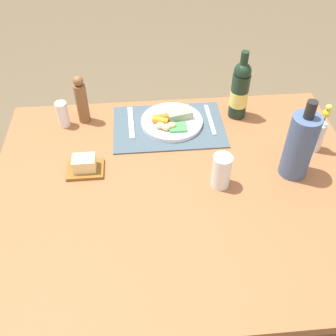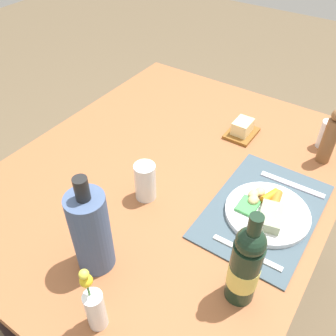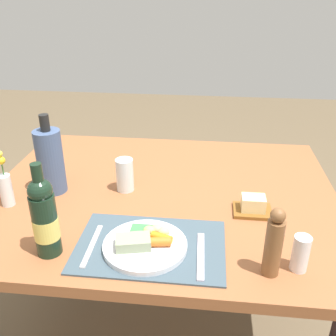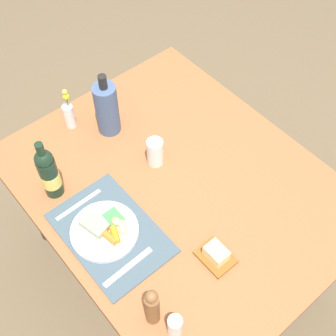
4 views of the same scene
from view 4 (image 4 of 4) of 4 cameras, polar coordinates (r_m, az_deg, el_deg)
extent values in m
plane|color=brown|center=(2.42, 0.93, -11.73)|extent=(8.00, 8.00, 0.00)
cube|color=#945733|center=(1.80, 1.23, -2.28)|extent=(1.31, 1.05, 0.04)
cylinder|color=#302324|center=(2.29, -16.80, -4.19)|extent=(0.05, 0.05, 0.69)
cylinder|color=#302324|center=(2.53, 0.16, 6.50)|extent=(0.05, 0.05, 0.69)
cylinder|color=#302324|center=(2.17, 20.16, -10.83)|extent=(0.05, 0.05, 0.69)
cube|color=#3E505B|center=(1.68, -7.30, -8.13)|extent=(0.45, 0.30, 0.01)
cylinder|color=silver|center=(1.67, -8.03, -7.91)|extent=(0.25, 0.25, 0.02)
cube|color=gray|center=(1.66, -9.28, -7.13)|extent=(0.11, 0.08, 0.03)
cylinder|color=orange|center=(1.64, -7.54, -8.56)|extent=(0.08, 0.04, 0.03)
cylinder|color=orange|center=(1.64, -6.72, -8.39)|extent=(0.07, 0.05, 0.03)
ellipsoid|color=tan|center=(1.66, -6.59, -6.76)|extent=(0.04, 0.03, 0.03)
ellipsoid|color=tan|center=(1.66, -5.87, -7.06)|extent=(0.04, 0.03, 0.02)
ellipsoid|color=tan|center=(1.64, -5.75, -7.83)|extent=(0.04, 0.03, 0.02)
cube|color=#40984A|center=(1.68, -6.90, -6.20)|extent=(0.07, 0.06, 0.01)
cube|color=silver|center=(1.75, -11.26, -4.59)|extent=(0.02, 0.20, 0.00)
cube|color=silver|center=(1.61, -5.08, -12.39)|extent=(0.03, 0.21, 0.00)
cube|color=brown|center=(1.63, 6.04, -11.15)|extent=(0.13, 0.10, 0.01)
cube|color=beige|center=(1.60, 6.14, -10.68)|extent=(0.08, 0.06, 0.05)
cylinder|color=white|center=(1.48, 0.89, -19.41)|extent=(0.05, 0.05, 0.11)
cylinder|color=silver|center=(1.80, -1.61, 2.04)|extent=(0.07, 0.07, 0.13)
cylinder|color=silver|center=(1.82, -1.59, 1.54)|extent=(0.06, 0.06, 0.07)
cylinder|color=brown|center=(1.47, -1.99, -17.37)|extent=(0.05, 0.05, 0.17)
sphere|color=brown|center=(1.37, -2.12, -15.98)|extent=(0.04, 0.04, 0.04)
cylinder|color=silver|center=(1.98, -12.38, 6.42)|extent=(0.05, 0.05, 0.12)
cylinder|color=#3F7233|center=(1.96, -12.34, 7.04)|extent=(0.00, 0.00, 0.17)
sphere|color=yellow|center=(1.90, -12.79, 8.81)|extent=(0.03, 0.03, 0.03)
cylinder|color=#3F7233|center=(1.95, -12.42, 7.32)|extent=(0.00, 0.00, 0.20)
sphere|color=yellow|center=(1.88, -12.95, 9.36)|extent=(0.02, 0.02, 0.02)
cylinder|color=black|center=(1.74, -14.69, -1.10)|extent=(0.07, 0.07, 0.19)
sphere|color=black|center=(1.65, -15.49, 1.13)|extent=(0.07, 0.07, 0.07)
cylinder|color=black|center=(1.62, -15.81, 2.06)|extent=(0.03, 0.03, 0.08)
cylinder|color=#E3D062|center=(1.75, -14.63, -1.28)|extent=(0.07, 0.07, 0.07)
cylinder|color=#42567C|center=(1.89, -7.74, 7.38)|extent=(0.10, 0.10, 0.24)
cylinder|color=black|center=(1.78, -8.28, 10.73)|extent=(0.03, 0.03, 0.06)
camera|label=1|loc=(1.79, 32.61, 31.37)|focal=42.04mm
camera|label=2|loc=(1.65, -33.84, 22.85)|focal=39.08mm
camera|label=3|loc=(1.11, -50.79, -20.19)|focal=40.68mm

